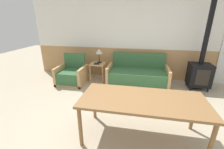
# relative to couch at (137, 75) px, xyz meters

# --- Properties ---
(ground_plane) EXTENTS (16.00, 16.00, 0.00)m
(ground_plane) POSITION_rel_couch_xyz_m (0.01, -2.10, -0.26)
(ground_plane) COLOR #B2A58C
(wall_back) EXTENTS (7.20, 0.06, 2.70)m
(wall_back) POSITION_rel_couch_xyz_m (0.01, 0.53, 1.09)
(wall_back) COLOR tan
(wall_back) RESTS_ON ground_plane
(couch) EXTENTS (1.83, 0.86, 0.89)m
(couch) POSITION_rel_couch_xyz_m (0.00, 0.00, 0.00)
(couch) COLOR tan
(couch) RESTS_ON ground_plane
(armchair) EXTENTS (0.84, 0.74, 0.88)m
(armchair) POSITION_rel_couch_xyz_m (-2.01, -0.37, 0.00)
(armchair) COLOR tan
(armchair) RESTS_ON ground_plane
(side_table) EXTENTS (0.47, 0.47, 0.57)m
(side_table) POSITION_rel_couch_xyz_m (-1.27, 0.02, 0.20)
(side_table) COLOR tan
(side_table) RESTS_ON ground_plane
(table_lamp) EXTENTS (0.23, 0.23, 0.45)m
(table_lamp) POSITION_rel_couch_xyz_m (-1.24, 0.10, 0.67)
(table_lamp) COLOR black
(table_lamp) RESTS_ON side_table
(book_stack) EXTENTS (0.19, 0.17, 0.02)m
(book_stack) POSITION_rel_couch_xyz_m (-1.28, -0.06, 0.32)
(book_stack) COLOR black
(book_stack) RESTS_ON side_table
(dining_table) EXTENTS (1.95, 0.85, 0.73)m
(dining_table) POSITION_rel_couch_xyz_m (0.13, -2.31, 0.41)
(dining_table) COLOR olive
(dining_table) RESTS_ON ground_plane
(wood_stove) EXTENTS (0.57, 0.48, 2.56)m
(wood_stove) POSITION_rel_couch_xyz_m (1.73, -0.04, 0.34)
(wood_stove) COLOR black
(wood_stove) RESTS_ON ground_plane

